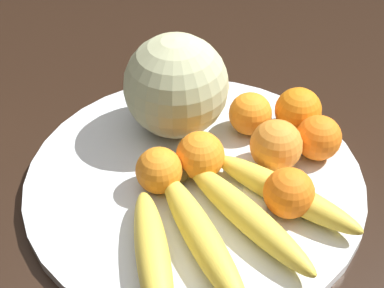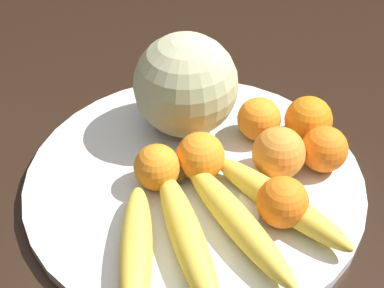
{
  "view_description": "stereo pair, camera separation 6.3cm",
  "coord_description": "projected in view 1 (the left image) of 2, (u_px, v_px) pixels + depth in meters",
  "views": [
    {
      "loc": [
        0.38,
        0.14,
        1.22
      ],
      "look_at": [
        -0.07,
        -0.0,
        0.8
      ],
      "focal_mm": 50.0,
      "sensor_mm": 36.0,
      "label": 1
    },
    {
      "loc": [
        0.36,
        0.2,
        1.22
      ],
      "look_at": [
        -0.07,
        -0.0,
        0.8
      ],
      "focal_mm": 50.0,
      "sensor_mm": 36.0,
      "label": 2
    }
  ],
  "objects": [
    {
      "name": "orange_front_left",
      "position": [
        276.0,
        145.0,
        0.66
      ],
      "size": [
        0.07,
        0.07,
        0.07
      ],
      "color": "orange",
      "rests_on": "fruit_bowl"
    },
    {
      "name": "melon",
      "position": [
        176.0,
        86.0,
        0.69
      ],
      "size": [
        0.14,
        0.14,
        0.14
      ],
      "color": "#B2B789",
      "rests_on": "fruit_bowl"
    },
    {
      "name": "orange_mid_center",
      "position": [
        298.0,
        111.0,
        0.71
      ],
      "size": [
        0.06,
        0.06,
        0.06
      ],
      "color": "orange",
      "rests_on": "fruit_bowl"
    },
    {
      "name": "fruit_bowl",
      "position": [
        192.0,
        178.0,
        0.67
      ],
      "size": [
        0.42,
        0.42,
        0.02
      ],
      "color": "silver",
      "rests_on": "kitchen_table"
    },
    {
      "name": "orange_side_extra",
      "position": [
        159.0,
        170.0,
        0.63
      ],
      "size": [
        0.06,
        0.06,
        0.06
      ],
      "color": "orange",
      "rests_on": "fruit_bowl"
    },
    {
      "name": "orange_back_right",
      "position": [
        200.0,
        155.0,
        0.65
      ],
      "size": [
        0.06,
        0.06,
        0.06
      ],
      "color": "orange",
      "rests_on": "fruit_bowl"
    },
    {
      "name": "kitchen_table",
      "position": [
        178.0,
        266.0,
        0.68
      ],
      "size": [
        1.39,
        1.17,
        0.73
      ],
      "color": "black",
      "rests_on": "ground_plane"
    },
    {
      "name": "banana_bunch",
      "position": [
        222.0,
        224.0,
        0.58
      ],
      "size": [
        0.27,
        0.27,
        0.04
      ],
      "rotation": [
        0.0,
        0.0,
        7.13
      ],
      "color": "#473819",
      "rests_on": "fruit_bowl"
    },
    {
      "name": "orange_front_right",
      "position": [
        289.0,
        193.0,
        0.6
      ],
      "size": [
        0.06,
        0.06,
        0.06
      ],
      "color": "orange",
      "rests_on": "fruit_bowl"
    },
    {
      "name": "orange_top_small",
      "position": [
        319.0,
        138.0,
        0.67
      ],
      "size": [
        0.06,
        0.06,
        0.06
      ],
      "color": "orange",
      "rests_on": "fruit_bowl"
    },
    {
      "name": "produce_tag",
      "position": [
        256.0,
        188.0,
        0.65
      ],
      "size": [
        0.09,
        0.04,
        0.0
      ],
      "rotation": [
        0.0,
        0.0,
        0.13
      ],
      "color": "white",
      "rests_on": "fruit_bowl"
    },
    {
      "name": "orange_back_left",
      "position": [
        250.0,
        114.0,
        0.71
      ],
      "size": [
        0.06,
        0.06,
        0.06
      ],
      "color": "orange",
      "rests_on": "fruit_bowl"
    }
  ]
}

